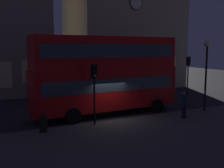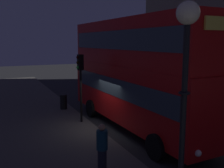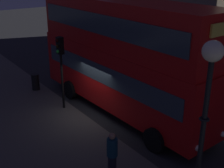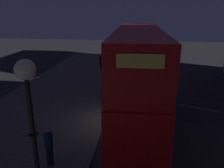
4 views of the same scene
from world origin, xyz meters
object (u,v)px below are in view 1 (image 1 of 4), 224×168
at_px(double_decker_bus, 106,72).
at_px(traffic_light_far_side, 188,68).
at_px(litter_bin, 43,124).
at_px(pedestrian, 184,105).
at_px(traffic_light_near_kerb, 94,81).
at_px(street_lamp, 207,57).

relative_size(double_decker_bus, traffic_light_far_side, 2.71).
bearing_deg(litter_bin, pedestrian, -6.69).
bearing_deg(traffic_light_near_kerb, double_decker_bus, 43.94).
height_order(traffic_light_near_kerb, pedestrian, traffic_light_near_kerb).
height_order(double_decker_bus, traffic_light_far_side, double_decker_bus).
bearing_deg(pedestrian, double_decker_bus, 151.39).
relative_size(traffic_light_far_side, pedestrian, 2.23).
bearing_deg(double_decker_bus, pedestrian, -42.50).
bearing_deg(litter_bin, traffic_light_near_kerb, 2.93).
bearing_deg(double_decker_bus, traffic_light_far_side, 12.64).
xyz_separation_m(traffic_light_near_kerb, street_lamp, (8.85, -0.31, 1.35)).
height_order(street_lamp, pedestrian, street_lamp).
distance_m(street_lamp, pedestrian, 4.32).
relative_size(traffic_light_far_side, street_lamp, 0.75).
bearing_deg(double_decker_bus, street_lamp, -22.63).
distance_m(double_decker_bus, traffic_light_near_kerb, 3.00).
xyz_separation_m(traffic_light_far_side, street_lamp, (-2.87, -5.20, 1.28)).
height_order(double_decker_bus, pedestrian, double_decker_bus).
height_order(traffic_light_near_kerb, traffic_light_far_side, traffic_light_far_side).
relative_size(street_lamp, pedestrian, 2.96).
bearing_deg(pedestrian, litter_bin, -174.69).
xyz_separation_m(double_decker_bus, litter_bin, (-5.08, -2.50, -2.56)).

